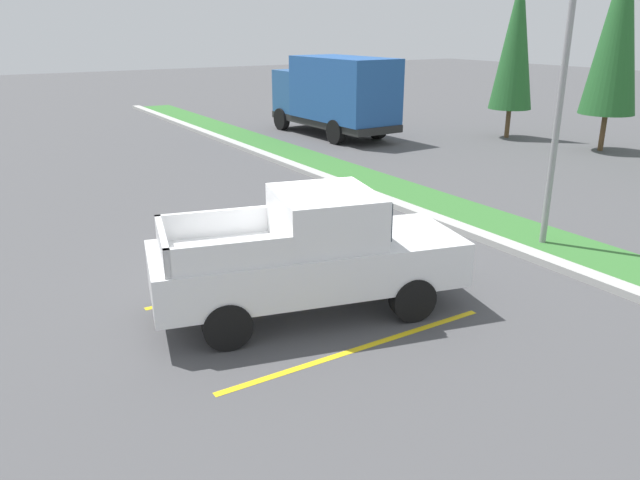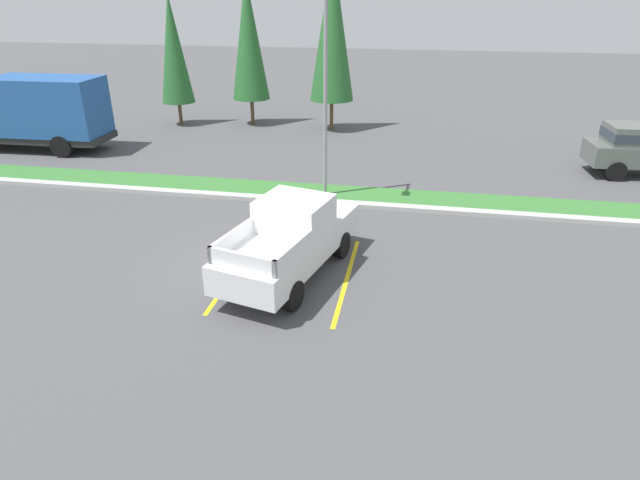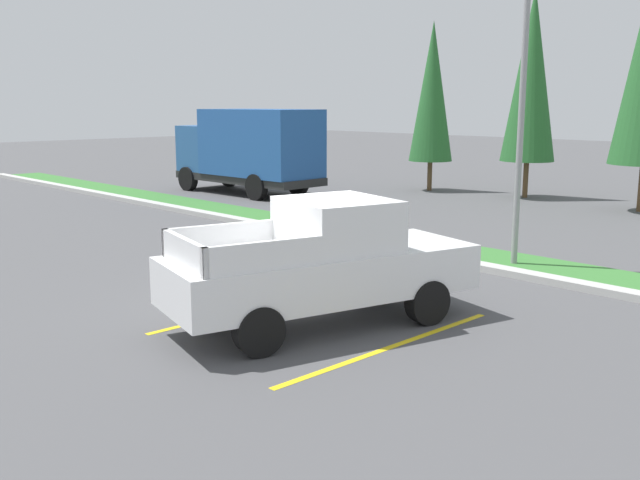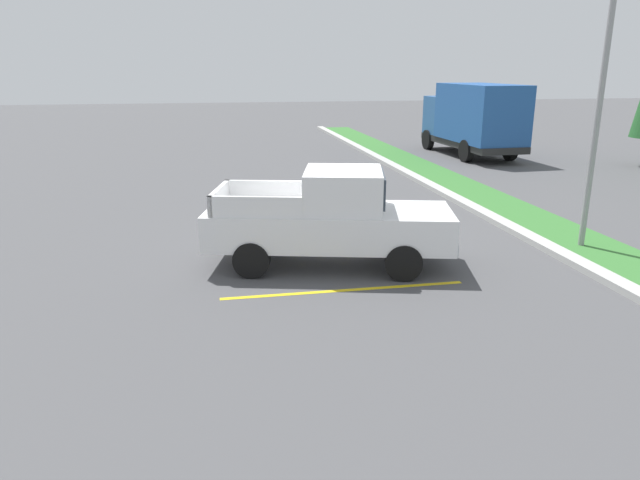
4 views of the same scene
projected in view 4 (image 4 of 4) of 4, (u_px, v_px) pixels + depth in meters
ground_plane at (334, 251)px, 13.75m from camera, size 120.00×120.00×0.00m
parking_line_near at (316, 244)px, 14.27m from camera, size 0.12×4.80×0.01m
parking_line_far at (345, 290)px, 11.35m from camera, size 0.12×4.80×0.01m
curb_strip at (530, 237)px, 14.62m from camera, size 56.00×0.40×0.15m
grass_median at (569, 237)px, 14.83m from camera, size 56.00×1.80×0.06m
pickup_truck_main at (331, 219)px, 12.52m from camera, size 3.09×5.52×2.10m
cargo_truck_distant at (474, 117)px, 27.88m from camera, size 6.87×2.68×3.40m
street_light at (599, 64)px, 12.85m from camera, size 0.24×1.49×7.32m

